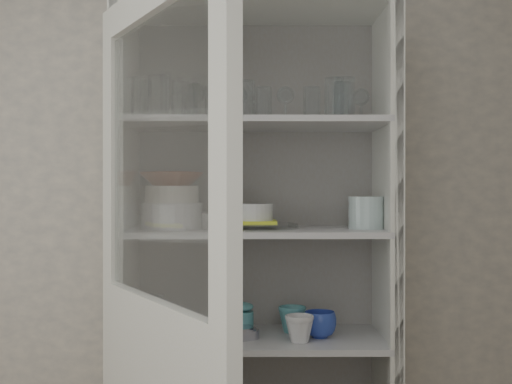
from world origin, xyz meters
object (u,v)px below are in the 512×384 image
at_px(goblet_2, 285,103).
at_px(plate_stack_front, 172,216).
at_px(goblet_1, 238,103).
at_px(white_canister, 148,314).
at_px(plate_stack_back, 203,220).
at_px(glass_platter, 254,226).
at_px(goblet_3, 361,105).
at_px(teal_jar, 242,320).
at_px(terracotta_bowl, 172,179).
at_px(grey_bowl_stack, 366,213).
at_px(mug_teal, 292,319).
at_px(measuring_cups, 239,333).
at_px(cupboard_door, 158,382).
at_px(white_ramekin, 254,212).
at_px(mug_blue, 320,325).
at_px(goblet_0, 195,102).
at_px(cream_bowl, 172,194).
at_px(pantry_cabinet, 256,311).
at_px(yellow_trivet, 254,222).
at_px(mug_white, 299,329).

bearing_deg(goblet_2, plate_stack_front, -165.08).
height_order(goblet_1, white_canister, goblet_1).
distance_m(plate_stack_back, glass_platter, 0.22).
bearing_deg(goblet_3, teal_jar, -170.93).
relative_size(terracotta_bowl, grey_bowl_stack, 1.62).
relative_size(plate_stack_front, mug_teal, 2.10).
bearing_deg(measuring_cups, mug_teal, 26.36).
distance_m(cupboard_door, white_ramekin, 0.80).
bearing_deg(plate_stack_back, goblet_2, -3.40).
bearing_deg(goblet_1, mug_blue, -25.06).
bearing_deg(teal_jar, goblet_0, 156.70).
bearing_deg(goblet_0, cream_bowl, -117.03).
distance_m(cream_bowl, white_ramekin, 0.31).
xyz_separation_m(goblet_1, terracotta_bowl, (-0.24, -0.14, -0.30)).
bearing_deg(goblet_2, white_canister, -177.03).
height_order(cream_bowl, glass_platter, cream_bowl).
xyz_separation_m(cream_bowl, white_canister, (-0.10, 0.09, -0.46)).
bearing_deg(cupboard_door, white_canister, 161.59).
bearing_deg(pantry_cabinet, white_ramekin, -97.60).
bearing_deg(grey_bowl_stack, glass_platter, 179.04).
bearing_deg(yellow_trivet, mug_blue, -6.79).
bearing_deg(grey_bowl_stack, goblet_3, 90.00).
relative_size(pantry_cabinet, mug_teal, 19.73).
relative_size(cupboard_door, mug_white, 19.24).
height_order(plate_stack_front, glass_platter, plate_stack_front).
xyz_separation_m(terracotta_bowl, white_ramekin, (0.30, 0.03, -0.12)).
height_order(white_ramekin, mug_blue, white_ramekin).
bearing_deg(cream_bowl, plate_stack_front, 0.00).
height_order(mug_blue, mug_teal, mug_teal).
relative_size(cupboard_door, grey_bowl_stack, 15.32).
relative_size(goblet_3, yellow_trivet, 0.89).
bearing_deg(cream_bowl, teal_jar, 14.00).
bearing_deg(goblet_1, mug_teal, -15.47).
relative_size(yellow_trivet, teal_jar, 1.66).
bearing_deg(cream_bowl, grey_bowl_stack, 1.88).
xyz_separation_m(goblet_1, mug_white, (0.22, -0.22, -0.83)).
distance_m(pantry_cabinet, plate_stack_back, 0.41).
height_order(goblet_1, goblet_2, goblet_1).
xyz_separation_m(white_ramekin, measuring_cups, (-0.05, -0.04, -0.44)).
bearing_deg(grey_bowl_stack, white_ramekin, 179.04).
xyz_separation_m(cupboard_door, measuring_cups, (0.21, 0.56, 0.01)).
bearing_deg(goblet_0, grey_bowl_stack, -10.55).
bearing_deg(terracotta_bowl, mug_teal, 10.86).
relative_size(plate_stack_front, yellow_trivet, 1.31).
bearing_deg(glass_platter, mug_teal, 20.54).
bearing_deg(goblet_3, white_canister, -176.35).
xyz_separation_m(cream_bowl, mug_white, (0.46, -0.07, -0.48)).
relative_size(goblet_1, grey_bowl_stack, 1.26).
xyz_separation_m(pantry_cabinet, teal_jar, (-0.05, -0.04, -0.03)).
height_order(plate_stack_back, cream_bowl, cream_bowl).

